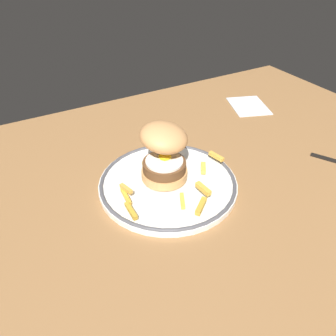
% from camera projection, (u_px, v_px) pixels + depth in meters
% --- Properties ---
extents(ground_plane, '(1.44, 0.99, 0.04)m').
position_uv_depth(ground_plane, '(170.00, 212.00, 0.65)').
color(ground_plane, olive).
extents(dinner_plate, '(0.28, 0.28, 0.02)m').
position_uv_depth(dinner_plate, '(168.00, 183.00, 0.67)').
color(dinner_plate, white).
rests_on(dinner_plate, ground_plane).
extents(burger, '(0.14, 0.14, 0.12)m').
position_uv_depth(burger, '(164.00, 151.00, 0.65)').
color(burger, tan).
rests_on(burger, dinner_plate).
extents(fries_pile, '(0.24, 0.23, 0.02)m').
position_uv_depth(fries_pile, '(175.00, 177.00, 0.66)').
color(fries_pile, gold).
rests_on(fries_pile, dinner_plate).
extents(napkin, '(0.14, 0.15, 0.00)m').
position_uv_depth(napkin, '(249.00, 106.00, 0.98)').
color(napkin, silver).
rests_on(napkin, ground_plane).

